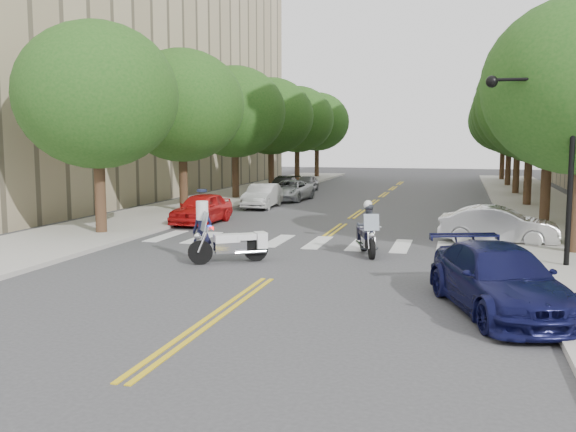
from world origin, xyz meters
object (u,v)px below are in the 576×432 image
(motorcycle_police, at_px, (367,230))
(officer_standing, at_px, (202,232))
(convertible, at_px, (498,225))
(motorcycle_parked, at_px, (235,244))
(sedan_blue, at_px, (500,280))

(motorcycle_police, xyz_separation_m, officer_standing, (-4.88, -2.55, 0.11))
(officer_standing, distance_m, convertible, 11.00)
(motorcycle_police, distance_m, convertible, 5.53)
(motorcycle_parked, height_order, convertible, motorcycle_parked)
(motorcycle_police, bearing_deg, sedan_blue, 103.13)
(convertible, distance_m, sedan_blue, 9.90)
(officer_standing, bearing_deg, motorcycle_police, 33.14)
(motorcycle_police, distance_m, motorcycle_parked, 4.54)
(motorcycle_parked, bearing_deg, officer_standing, 61.24)
(motorcycle_police, height_order, officer_standing, officer_standing)
(convertible, bearing_deg, sedan_blue, -177.39)
(motorcycle_parked, distance_m, sedan_blue, 8.69)
(motorcycle_police, height_order, sedan_blue, motorcycle_police)
(officer_standing, relative_size, convertible, 0.44)
(convertible, relative_size, sedan_blue, 0.83)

